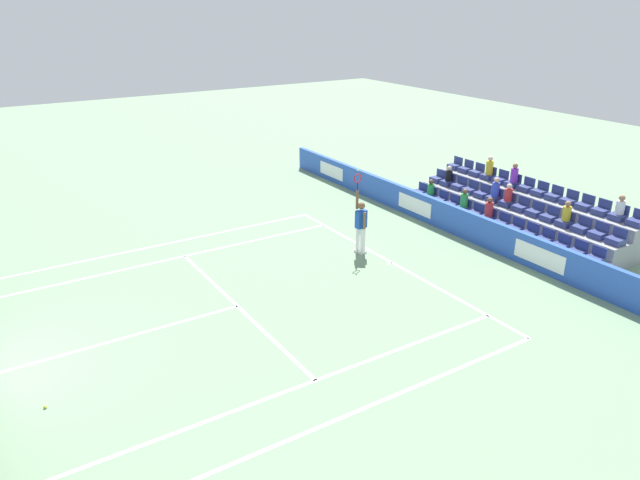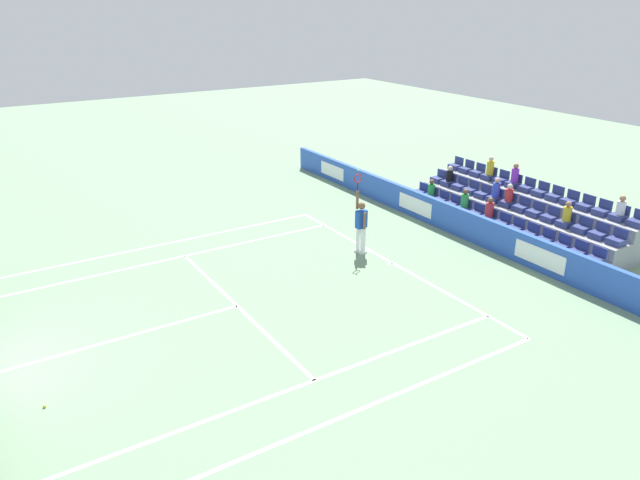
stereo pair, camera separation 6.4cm
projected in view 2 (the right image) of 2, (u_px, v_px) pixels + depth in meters
The scene contains 12 objects.
line_baseline at pixel (392, 263), 19.22m from camera, with size 10.97×0.10×0.01m, color white.
line_service at pixel (237, 306), 16.51m from camera, with size 8.23×0.10×0.01m, color white.
line_centre_service at pixel (121, 338), 14.94m from camera, with size 0.10×6.40×0.01m, color white.
line_singles_sideline_left at pixel (172, 259), 19.52m from camera, with size 0.10×11.89×0.01m, color white.
line_singles_sideline_right at pixel (297, 387), 13.06m from camera, with size 0.10×11.89×0.01m, color white.
line_doubles_sideline_left at pixel (159, 245), 20.59m from camera, with size 0.10×11.89×0.01m, color white.
line_doubles_sideline_right at pixel (331, 422), 11.98m from camera, with size 0.10×11.89×0.01m, color white.
line_centre_mark at pixel (390, 264), 19.17m from camera, with size 0.10×0.20×0.01m, color white.
sponsor_barrier at pixel (472, 227), 20.77m from camera, with size 23.50×0.22×1.03m.
tennis_player at pixel (361, 225), 19.65m from camera, with size 0.53×0.38×2.85m.
stadium_stand at pixel (517, 215), 21.90m from camera, with size 8.68×2.85×2.20m.
loose_tennis_ball at pixel (44, 406), 12.39m from camera, with size 0.07×0.07×0.07m, color #D1E533.
Camera 2 is at (-13.61, -0.59, 7.91)m, focal length 33.36 mm.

